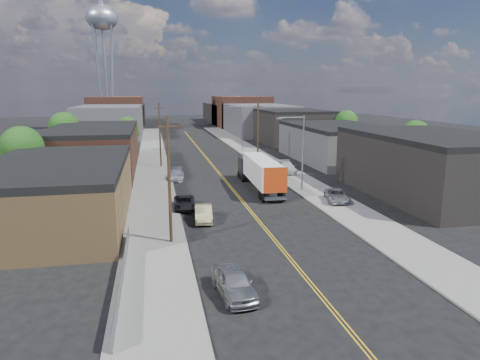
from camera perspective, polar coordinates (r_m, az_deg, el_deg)
name	(u,v)px	position (r m, az deg, el deg)	size (l,w,h in m)	color
ground	(202,153)	(83.86, -5.08, 3.67)	(260.00, 260.00, 0.00)	black
centerline	(213,165)	(69.15, -3.66, 1.96)	(0.32, 120.00, 0.01)	gold
sidewalk_left	(153,167)	(68.51, -11.55, 1.71)	(5.00, 140.00, 0.15)	slate
sidewalk_right	(270,163)	(71.04, 3.96, 2.28)	(5.00, 140.00, 0.15)	slate
warehouse_tan	(58,191)	(42.39, -23.11, -1.42)	(12.00, 22.00, 5.60)	olive
warehouse_brown	(94,149)	(67.60, -18.90, 3.95)	(12.00, 26.00, 6.60)	#532E21
industrial_right_a	(434,165)	(53.42, 24.50, 1.85)	(14.00, 22.00, 7.10)	black
industrial_right_b	(338,143)	(75.82, 12.96, 4.88)	(14.00, 24.00, 6.10)	#3C3C3E
industrial_right_c	(291,126)	(99.87, 6.80, 7.13)	(14.00, 22.00, 7.60)	black
skyline_left_a	(111,121)	(118.24, -16.87, 7.52)	(16.00, 30.00, 8.00)	#3C3C3E
skyline_right_a	(258,119)	(121.35, 2.47, 8.11)	(16.00, 30.00, 8.00)	#3C3C3E
skyline_left_b	(118,113)	(143.06, -16.02, 8.63)	(16.00, 26.00, 10.00)	#532E21
skyline_right_b	(240,111)	(145.64, 0.06, 9.13)	(16.00, 26.00, 10.00)	#532E21
skyline_left_c	(122,114)	(163.06, -15.48, 8.47)	(16.00, 40.00, 7.00)	black
skyline_right_c	(230,113)	(165.33, -1.35, 8.93)	(16.00, 40.00, 7.00)	black
water_tower	(102,23)	(134.43, -17.90, 19.33)	(9.00, 9.00, 36.90)	gray
streetlight_near	(300,147)	(50.83, 7.98, 4.37)	(3.39, 0.25, 9.00)	gray
streetlight_far	(240,124)	(84.46, 0.02, 7.41)	(3.39, 0.25, 9.00)	gray
utility_pole_left_near	(169,180)	(33.19, -9.42, 0.06)	(1.60, 0.26, 10.00)	black
utility_pole_left_far	(160,135)	(67.84, -10.63, 5.97)	(1.60, 0.26, 10.00)	black
utility_pole_right	(258,131)	(72.94, 2.39, 6.56)	(1.60, 0.26, 10.00)	black
chainlink_fence	(123,272)	(28.37, -15.37, -11.77)	(0.05, 16.00, 1.22)	slate
tree_left_near	(23,150)	(54.90, -26.98, 3.59)	(4.85, 4.76, 7.91)	black
tree_left_mid	(65,129)	(79.12, -22.32, 6.35)	(5.10, 5.04, 8.37)	black
tree_left_far	(128,129)	(84.94, -14.74, 6.54)	(4.35, 4.20, 6.97)	black
tree_right_near	(416,137)	(70.85, 22.37, 5.31)	(4.60, 4.48, 7.44)	black
tree_right_far	(347,124)	(91.65, 14.03, 7.32)	(4.85, 4.76, 7.91)	black
semi_truck	(259,171)	(52.33, 2.52, 1.25)	(2.96, 15.01, 3.91)	silver
car_left_a	(234,283)	(25.71, -0.83, -13.52)	(1.91, 4.74, 1.61)	gray
car_left_b	(203,213)	(39.73, -4.90, -4.42)	(1.55, 4.44, 1.46)	#807A54
car_left_c	(185,203)	(43.89, -7.39, -3.03)	(2.12, 4.59, 1.27)	black
car_left_d	(176,174)	(58.44, -8.50, 0.73)	(1.98, 4.87, 1.41)	#B5B7BA
car_right_lot_a	(336,195)	(47.04, 12.72, -2.03)	(2.13, 4.62, 1.28)	gray
car_right_lot_b	(287,167)	(62.43, 6.24, 1.69)	(2.14, 5.26, 1.53)	silver
car_right_lot_c	(260,157)	(71.74, 2.71, 3.03)	(1.68, 4.19, 1.43)	black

